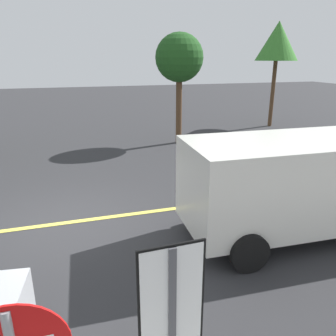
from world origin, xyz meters
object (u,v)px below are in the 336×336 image
speed_limit_sign (171,328)px  tree_right_verge (278,42)px  tree_centre_verge (179,59)px  white_van (303,180)px

speed_limit_sign → tree_right_verge: size_ratio=0.44×
tree_centre_verge → white_van: bearing=-90.8°
speed_limit_sign → white_van: speed_limit_sign is taller
speed_limit_sign → tree_centre_verge: (4.24, 12.39, 1.99)m
tree_centre_verge → tree_right_verge: (6.38, 2.26, 0.86)m
white_van → tree_centre_verge: size_ratio=1.09×
speed_limit_sign → tree_centre_verge: size_ratio=0.52×
speed_limit_sign → tree_right_verge: tree_right_verge is taller
tree_centre_verge → tree_right_verge: 6.82m
tree_centre_verge → tree_right_verge: tree_right_verge is taller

